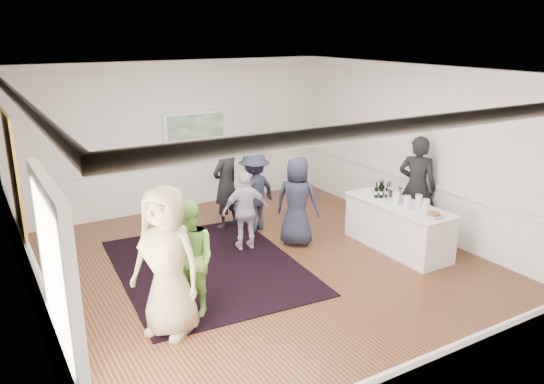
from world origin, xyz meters
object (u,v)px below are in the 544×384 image
guest_green (189,259)px  bartender (417,187)px  nut_bowl (434,215)px  guest_navy (297,201)px  guest_tan (167,262)px  guest_lilac (246,211)px  guest_dark_b (226,184)px  guest_dark_a (254,192)px  serving_table (398,226)px  ice_bucket (394,195)px

guest_green → bartender: bearing=79.2°
guest_green → nut_bowl: 4.09m
bartender → guest_navy: 2.30m
guest_tan → nut_bowl: bearing=50.2°
guest_lilac → nut_bowl: guest_lilac is taller
guest_dark_b → guest_navy: bearing=93.6°
guest_dark_a → guest_dark_b: 0.60m
guest_green → serving_table: bearing=76.0°
serving_table → guest_navy: guest_navy is taller
serving_table → guest_tan: guest_tan is taller
guest_tan → guest_lilac: size_ratio=1.39×
serving_table → guest_dark_a: size_ratio=1.34×
serving_table → guest_lilac: (-2.34, 1.39, 0.29)m
guest_dark_b → serving_table: bearing=106.8°
guest_navy → guest_tan: bearing=78.0°
guest_lilac → guest_dark_a: bearing=-116.0°
guest_navy → ice_bucket: size_ratio=6.31×
guest_dark_a → nut_bowl: (1.74, -2.94, 0.10)m
ice_bucket → bartender: bearing=12.3°
guest_green → guest_dark_b: bearing=128.2°
bartender → guest_lilac: bartender is taller
guest_tan → ice_bucket: 4.55m
serving_table → guest_dark_a: guest_dark_a is taller
nut_bowl → ice_bucket: bearing=88.9°
guest_navy → guest_lilac: bearing=32.8°
bartender → nut_bowl: bearing=114.3°
bartender → guest_tan: 5.29m
guest_lilac → nut_bowl: 3.20m
serving_table → guest_tan: 4.56m
bartender → guest_tan: bearing=67.2°
bartender → guest_green: 4.83m
serving_table → guest_dark_b: bearing=130.3°
guest_tan → guest_lilac: (2.15, 1.94, -0.28)m
serving_table → guest_tan: bearing=-173.0°
guest_lilac → ice_bucket: 2.66m
guest_dark_b → ice_bucket: (2.16, -2.40, 0.06)m
bartender → guest_dark_a: (-2.48, 1.81, -0.19)m
serving_table → guest_dark_a: bearing=129.7°
guest_green → guest_lilac: size_ratio=1.13×
ice_bucket → nut_bowl: size_ratio=0.98×
guest_lilac → guest_dark_a: 0.94m
bartender → guest_dark_b: 3.66m
bartender → nut_bowl: size_ratio=7.38×
guest_tan → guest_green: size_ratio=1.22×
bartender → guest_lilac: 3.26m
nut_bowl → guest_lilac: bearing=136.5°
guest_lilac → guest_navy: 0.96m
serving_table → bartender: size_ratio=1.08×
nut_bowl → bartender: bearing=56.5°
guest_green → nut_bowl: bearing=64.6°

